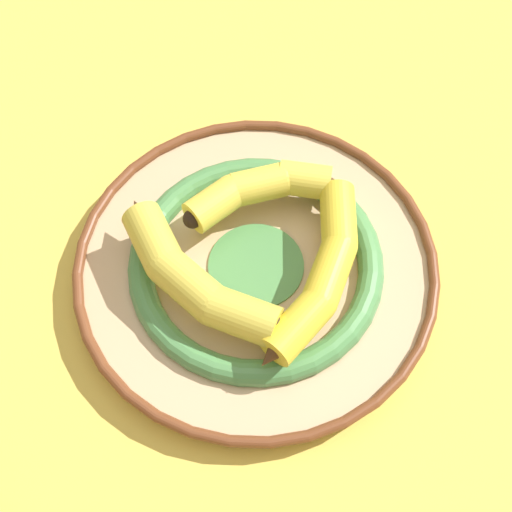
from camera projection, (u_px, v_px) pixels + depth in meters
ground_plane at (266, 245)px, 0.72m from camera, size 2.80×2.80×0.00m
decorative_bowl at (256, 267)px, 0.69m from camera, size 0.35×0.35×0.04m
banana_a at (191, 277)px, 0.64m from camera, size 0.06×0.21×0.04m
banana_b at (321, 275)px, 0.65m from camera, size 0.20×0.09×0.03m
banana_c at (264, 189)px, 0.69m from camera, size 0.15×0.11×0.03m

